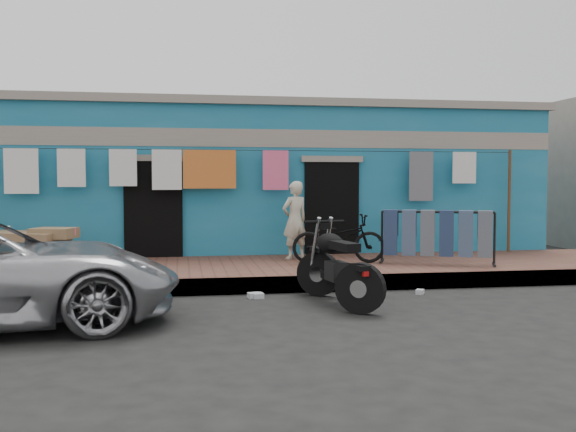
# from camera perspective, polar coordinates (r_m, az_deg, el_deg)

# --- Properties ---
(ground) EXTENTS (80.00, 80.00, 0.00)m
(ground) POSITION_cam_1_polar(r_m,az_deg,el_deg) (8.37, 2.28, -8.60)
(ground) COLOR black
(ground) RESTS_ON ground
(sidewalk) EXTENTS (28.00, 3.00, 0.25)m
(sidewalk) POSITION_cam_1_polar(r_m,az_deg,el_deg) (11.26, -0.84, -4.95)
(sidewalk) COLOR brown
(sidewalk) RESTS_ON ground
(curb) EXTENTS (28.00, 0.10, 0.25)m
(curb) POSITION_cam_1_polar(r_m,az_deg,el_deg) (9.84, 0.43, -6.11)
(curb) COLOR gray
(curb) RESTS_ON ground
(building) EXTENTS (12.20, 5.20, 3.36)m
(building) POSITION_cam_1_polar(r_m,az_deg,el_deg) (15.10, -3.12, 3.01)
(building) COLOR #196B90
(building) RESTS_ON ground
(clothesline) EXTENTS (10.06, 0.06, 2.10)m
(clothesline) POSITION_cam_1_polar(r_m,az_deg,el_deg) (12.31, -5.15, 3.60)
(clothesline) COLOR brown
(clothesline) RESTS_ON sidewalk
(seated_person) EXTENTS (0.62, 0.54, 1.46)m
(seated_person) POSITION_cam_1_polar(r_m,az_deg,el_deg) (12.00, 0.60, -0.36)
(seated_person) COLOR beige
(seated_person) RESTS_ON sidewalk
(bicycle) EXTENTS (1.68, 0.72, 1.06)m
(bicycle) POSITION_cam_1_polar(r_m,az_deg,el_deg) (11.40, 4.54, -1.54)
(bicycle) COLOR black
(bicycle) RESTS_ON sidewalk
(motorcycle) EXTENTS (1.24, 1.97, 1.13)m
(motorcycle) POSITION_cam_1_polar(r_m,az_deg,el_deg) (8.88, 4.46, -4.22)
(motorcycle) COLOR black
(motorcycle) RESTS_ON ground
(charpoy) EXTENTS (2.53, 2.30, 0.63)m
(charpoy) POSITION_cam_1_polar(r_m,az_deg,el_deg) (11.87, -21.75, -2.62)
(charpoy) COLOR brown
(charpoy) RESTS_ON sidewalk
(jeans_rack) EXTENTS (2.33, 1.91, 0.98)m
(jeans_rack) POSITION_cam_1_polar(r_m,az_deg,el_deg) (11.58, 13.11, -1.76)
(jeans_rack) COLOR black
(jeans_rack) RESTS_ON sidewalk
(litter_a) EXTENTS (0.21, 0.18, 0.08)m
(litter_a) POSITION_cam_1_polar(r_m,az_deg,el_deg) (9.41, -3.02, -7.06)
(litter_a) COLOR silver
(litter_a) RESTS_ON ground
(litter_b) EXTENTS (0.17, 0.18, 0.07)m
(litter_b) POSITION_cam_1_polar(r_m,az_deg,el_deg) (9.92, 11.65, -6.62)
(litter_b) COLOR silver
(litter_b) RESTS_ON ground
(litter_c) EXTENTS (0.18, 0.21, 0.08)m
(litter_c) POSITION_cam_1_polar(r_m,az_deg,el_deg) (9.41, -2.72, -7.07)
(litter_c) COLOR silver
(litter_c) RESTS_ON ground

